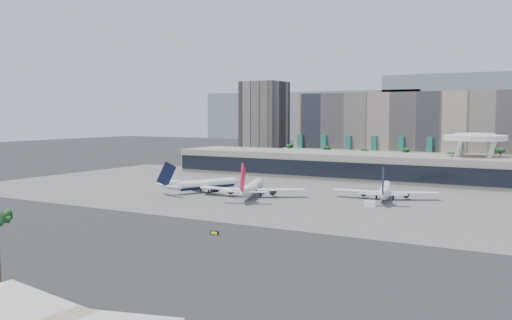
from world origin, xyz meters
The scene contains 14 objects.
ground centered at (0.00, 0.00, 0.00)m, with size 900.00×900.00×0.00m, color #232326.
apron_pad centered at (0.00, 55.00, 0.03)m, with size 260.00×130.00×0.06m, color #5B5B59.
mountain_ridge centered at (27.88, 470.00, 29.89)m, with size 680.00×60.00×70.00m.
hotel centered at (10.00, 174.41, 16.81)m, with size 140.00×30.00×42.00m.
office_tower centered at (-95.00, 200.00, 22.94)m, with size 30.00×30.00×52.00m.
terminal centered at (0.00, 109.84, 6.52)m, with size 170.00×32.50×14.50m.
saucer_structure centered at (55.00, 116.00, 18.45)m, with size 26.00×26.00×21.89m.
palm_row centered at (7.00, 145.00, 10.50)m, with size 157.80×2.80×13.10m.
airliner_left centered at (-30.22, 36.56, 3.25)m, with size 34.00×35.03×12.87m.
airliner_centre centered at (-8.03, 35.64, 3.49)m, with size 37.12×38.34×13.84m.
airliner_right centered at (35.38, 54.19, 3.30)m, with size 35.80×37.13×13.10m.
service_vehicle_a centered at (-52.05, 47.13, 1.21)m, with size 4.93×2.41×2.41m, color white.
service_vehicle_b centered at (35.96, 36.72, 0.95)m, with size 3.68×2.10×1.89m, color white.
taxiway_sign centered at (16.71, -24.49, 0.52)m, with size 2.33×0.46×1.06m.
Camera 1 is at (95.88, -140.30, 30.10)m, focal length 40.00 mm.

